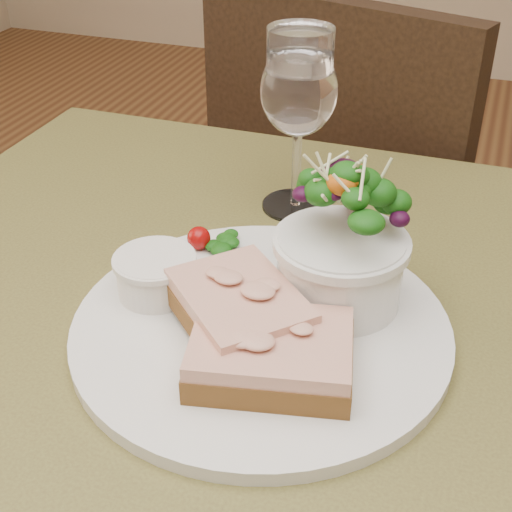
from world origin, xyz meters
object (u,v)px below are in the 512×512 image
(salad_bowl, at_px, (342,240))
(dinner_plate, at_px, (261,328))
(wine_glass, at_px, (299,96))
(sandwich_front, at_px, (271,354))
(ramekin, at_px, (155,273))
(sandwich_back, at_px, (239,308))
(cafe_table, at_px, (243,430))
(chair_far, at_px, (364,311))

(salad_bowl, bearing_deg, dinner_plate, -135.19)
(wine_glass, bearing_deg, salad_bowl, -62.42)
(dinner_plate, distance_m, salad_bowl, 0.10)
(sandwich_front, relative_size, ramekin, 2.05)
(sandwich_front, bearing_deg, wine_glass, 90.84)
(sandwich_front, relative_size, salad_bowl, 1.05)
(sandwich_front, xyz_separation_m, wine_glass, (-0.06, 0.26, 0.10))
(sandwich_back, distance_m, wine_glass, 0.25)
(salad_bowl, bearing_deg, wine_glass, 117.58)
(cafe_table, distance_m, chair_far, 0.76)
(cafe_table, relative_size, ramekin, 12.34)
(salad_bowl, bearing_deg, sandwich_front, -104.04)
(cafe_table, xyz_separation_m, wine_glass, (-0.02, 0.23, 0.22))
(dinner_plate, bearing_deg, salad_bowl, 44.81)
(dinner_plate, relative_size, ramekin, 4.72)
(chair_far, bearing_deg, sandwich_front, 111.70)
(dinner_plate, bearing_deg, ramekin, 174.09)
(ramekin, xyz_separation_m, salad_bowl, (0.15, 0.04, 0.04))
(chair_far, distance_m, wine_glass, 0.73)
(cafe_table, relative_size, wine_glass, 4.57)
(cafe_table, xyz_separation_m, salad_bowl, (0.06, 0.06, 0.17))
(dinner_plate, distance_m, sandwich_front, 0.06)
(chair_far, height_order, sandwich_front, chair_far)
(chair_far, distance_m, salad_bowl, 0.81)
(dinner_plate, height_order, salad_bowl, salad_bowl)
(cafe_table, xyz_separation_m, sandwich_back, (-0.00, -0.00, 0.14))
(ramekin, relative_size, wine_glass, 0.37)
(cafe_table, bearing_deg, dinner_plate, 52.00)
(cafe_table, bearing_deg, sandwich_front, -45.40)
(ramekin, bearing_deg, cafe_table, -15.95)
(cafe_table, distance_m, sandwich_back, 0.14)
(sandwich_back, relative_size, salad_bowl, 1.09)
(dinner_plate, relative_size, sandwich_back, 2.22)
(chair_far, distance_m, sandwich_back, 0.83)
(sandwich_front, height_order, salad_bowl, salad_bowl)
(chair_far, relative_size, dinner_plate, 2.94)
(sandwich_back, bearing_deg, cafe_table, 102.75)
(dinner_plate, relative_size, wine_glass, 1.75)
(salad_bowl, bearing_deg, chair_far, 96.05)
(sandwich_front, height_order, sandwich_back, sandwich_back)
(chair_far, bearing_deg, salad_bowl, 114.63)
(sandwich_front, bearing_deg, salad_bowl, 64.17)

